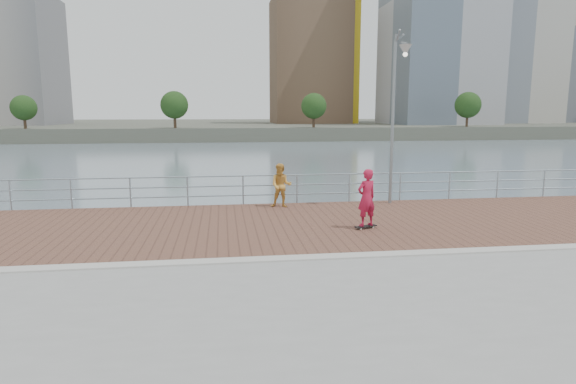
{
  "coord_description": "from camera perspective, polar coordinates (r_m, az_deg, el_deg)",
  "views": [
    {
      "loc": [
        -1.76,
        -10.91,
        3.5
      ],
      "look_at": [
        0.0,
        2.0,
        1.3
      ],
      "focal_mm": 30.0,
      "sensor_mm": 36.0,
      "label": 1
    }
  ],
  "objects": [
    {
      "name": "skyline",
      "position": [
        122.36,
        9.62,
        18.87
      ],
      "size": [
        233.0,
        41.0,
        63.43
      ],
      "color": "#ADA38E",
      "rests_on": "far_shore"
    },
    {
      "name": "water",
      "position": [
        12.35,
        1.31,
        -16.87
      ],
      "size": [
        400.0,
        400.0,
        0.0
      ],
      "primitive_type": "plane",
      "color": "slate",
      "rests_on": "ground"
    },
    {
      "name": "skateboarder",
      "position": [
        14.45,
        9.29,
        -0.66
      ],
      "size": [
        0.73,
        0.6,
        1.71
      ],
      "primitive_type": "imported",
      "rotation": [
        0.0,
        0.0,
        3.5
      ],
      "color": "#B7183A",
      "rests_on": "skateboard"
    },
    {
      "name": "far_shore",
      "position": [
        133.49,
        -7.07,
        7.69
      ],
      "size": [
        320.0,
        95.0,
        2.5
      ],
      "primitive_type": "cube",
      "color": "#4C5142",
      "rests_on": "ground"
    },
    {
      "name": "bystander",
      "position": [
        17.5,
        -0.82,
        0.77
      ],
      "size": [
        0.9,
        0.77,
        1.6
      ],
      "primitive_type": "imported",
      "rotation": [
        0.0,
        0.0,
        -0.23
      ],
      "color": "gold",
      "rests_on": "brick_lane"
    },
    {
      "name": "guardrail",
      "position": [
        18.22,
        -2.13,
        0.71
      ],
      "size": [
        39.06,
        0.06,
        1.13
      ],
      "color": "#8C9EA8",
      "rests_on": "brick_lane"
    },
    {
      "name": "skateboard",
      "position": [
        14.63,
        9.19,
        -4.05
      ],
      "size": [
        0.73,
        0.42,
        0.08
      ],
      "rotation": [
        0.0,
        0.0,
        0.35
      ],
      "color": "black",
      "rests_on": "brick_lane"
    },
    {
      "name": "brick_lane",
      "position": [
        15.03,
        -0.83,
        -3.85
      ],
      "size": [
        40.0,
        6.8,
        0.02
      ],
      "primitive_type": "cube",
      "color": "brown",
      "rests_on": "seawall"
    },
    {
      "name": "shoreline_trees",
      "position": [
        89.78,
        4.01,
        10.07
      ],
      "size": [
        169.37,
        4.95,
        6.61
      ],
      "color": "#473323",
      "rests_on": "far_shore"
    },
    {
      "name": "curb",
      "position": [
        11.59,
        1.35,
        -7.85
      ],
      "size": [
        40.0,
        0.4,
        0.06
      ],
      "primitive_type": "cube",
      "color": "#B7B5AD",
      "rests_on": "seawall"
    },
    {
      "name": "street_lamp",
      "position": [
        18.12,
        12.92,
        11.9
      ],
      "size": [
        0.44,
        1.29,
        6.06
      ],
      "color": "gray",
      "rests_on": "brick_lane"
    }
  ]
}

